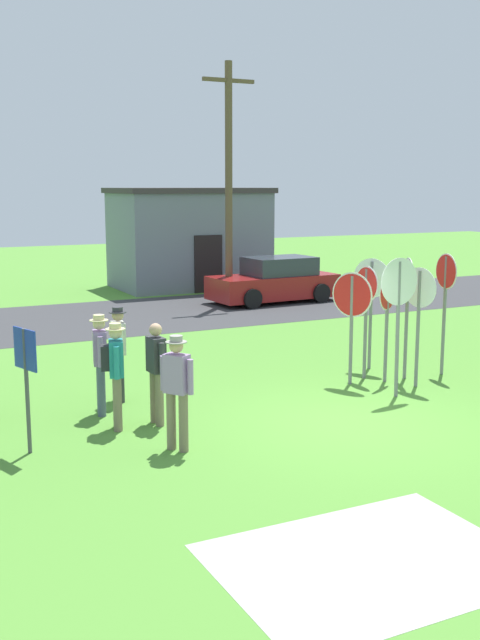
% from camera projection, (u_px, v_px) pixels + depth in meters
% --- Properties ---
extents(ground_plane, '(80.00, 80.00, 0.00)m').
position_uv_depth(ground_plane, '(349.00, 423.00, 12.58)').
color(ground_plane, '#518E33').
extents(street_asphalt, '(60.00, 6.40, 0.01)m').
position_uv_depth(street_asphalt, '(126.00, 316.00, 22.95)').
color(street_asphalt, '#38383A').
rests_on(street_asphalt, ground).
extents(concrete_path, '(3.20, 2.40, 0.01)m').
position_uv_depth(concrete_path, '(370.00, 561.00, 7.97)').
color(concrete_path, '#ADAAA3').
rests_on(concrete_path, ground).
extents(building_background, '(5.73, 3.74, 3.79)m').
position_uv_depth(building_background, '(189.00, 238.00, 29.24)').
color(building_background, slate).
rests_on(building_background, ground).
extents(utility_pole, '(1.80, 0.24, 7.78)m').
position_uv_depth(utility_pole, '(229.00, 179.00, 24.77)').
color(utility_pole, brown).
rests_on(utility_pole, ground).
extents(parked_car_on_street, '(4.38, 2.18, 1.51)m').
position_uv_depth(parked_car_on_street, '(275.00, 282.00, 25.62)').
color(parked_car_on_street, maroon).
rests_on(parked_car_on_street, ground).
extents(stop_sign_tallest, '(0.40, 0.74, 2.37)m').
position_uv_depth(stop_sign_tallest, '(371.00, 293.00, 16.09)').
color(stop_sign_tallest, slate).
rests_on(stop_sign_tallest, ground).
extents(stop_sign_nearest, '(0.18, 0.76, 2.34)m').
position_uv_depth(stop_sign_nearest, '(419.00, 305.00, 14.63)').
color(stop_sign_nearest, slate).
rests_on(stop_sign_nearest, ground).
extents(stop_sign_leaning_right, '(0.36, 0.78, 2.47)m').
position_uv_depth(stop_sign_leaning_right, '(408.00, 295.00, 15.23)').
color(stop_sign_leaning_right, slate).
rests_on(stop_sign_leaning_right, ground).
extents(stop_sign_rear_left, '(0.07, 0.72, 2.30)m').
position_uv_depth(stop_sign_rear_left, '(366.00, 303.00, 15.27)').
color(stop_sign_rear_left, slate).
rests_on(stop_sign_rear_left, ground).
extents(stop_sign_leaning_left, '(0.39, 0.80, 2.23)m').
position_uv_depth(stop_sign_leaning_left, '(352.00, 307.00, 14.82)').
color(stop_sign_leaning_left, slate).
rests_on(stop_sign_leaning_left, ground).
extents(stop_sign_center_cluster, '(0.87, 0.11, 2.59)m').
position_uv_depth(stop_sign_center_cluster, '(399.00, 301.00, 13.89)').
color(stop_sign_center_cluster, slate).
rests_on(stop_sign_center_cluster, ground).
extents(stop_sign_rear_right, '(0.12, 0.73, 2.52)m').
position_uv_depth(stop_sign_rear_right, '(445.00, 293.00, 15.57)').
color(stop_sign_rear_right, slate).
rests_on(stop_sign_rear_right, ground).
extents(stop_sign_far_back, '(0.62, 0.32, 2.14)m').
position_uv_depth(stop_sign_far_back, '(387.00, 310.00, 15.02)').
color(stop_sign_far_back, slate).
rests_on(stop_sign_far_back, ground).
extents(person_near_signs, '(0.32, 0.56, 1.74)m').
position_uv_depth(person_near_signs, '(100.00, 358.00, 12.92)').
color(person_near_signs, '#4C5670').
rests_on(person_near_signs, ground).
extents(person_holding_notes, '(0.24, 0.57, 1.69)m').
position_uv_depth(person_holding_notes, '(156.00, 368.00, 12.39)').
color(person_holding_notes, '#7A6B56').
rests_on(person_holding_notes, ground).
extents(person_in_blue, '(0.32, 0.56, 1.74)m').
position_uv_depth(person_in_blue, '(119.00, 348.00, 13.74)').
color(person_in_blue, '#2D2D33').
rests_on(person_in_blue, ground).
extents(person_on_left, '(0.38, 0.49, 1.74)m').
position_uv_depth(person_on_left, '(177.00, 386.00, 11.14)').
color(person_on_left, '#7A6B56').
rests_on(person_on_left, ground).
extents(person_in_teal, '(0.42, 0.55, 1.74)m').
position_uv_depth(person_in_teal, '(115.00, 368.00, 12.13)').
color(person_in_teal, '#7A6B56').
rests_on(person_in_teal, ground).
extents(info_panel_rightmost, '(0.21, 0.58, 1.86)m').
position_uv_depth(info_panel_rightmost, '(26.00, 368.00, 10.98)').
color(info_panel_rightmost, '#4C4C51').
rests_on(info_panel_rightmost, ground).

